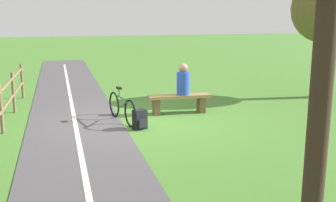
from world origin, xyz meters
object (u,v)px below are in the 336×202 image
at_px(bench, 179,101).
at_px(tree_mid_field, 326,10).
at_px(backpack, 140,120).
at_px(person_seated, 183,81).
at_px(bicycle, 122,108).

relative_size(bench, tree_mid_field, 0.44).
bearing_deg(backpack, tree_mid_field, -160.97).
height_order(person_seated, backpack, person_seated).
bearing_deg(backpack, bench, -136.49).
height_order(backpack, tree_mid_field, tree_mid_field).
distance_m(bench, tree_mid_field, 5.50).
bearing_deg(person_seated, bench, 0.00).
bearing_deg(bench, tree_mid_field, -166.97).
bearing_deg(tree_mid_field, bench, 10.59).
bearing_deg(bicycle, backpack, 8.86).
distance_m(bench, person_seated, 0.54).
bearing_deg(person_seated, bicycle, 17.48).
bearing_deg(bicycle, person_seated, 92.26).
relative_size(bench, bicycle, 0.98).
bearing_deg(bench, backpack, 45.95).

